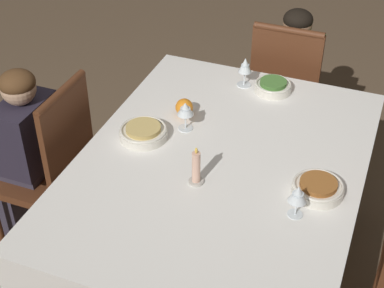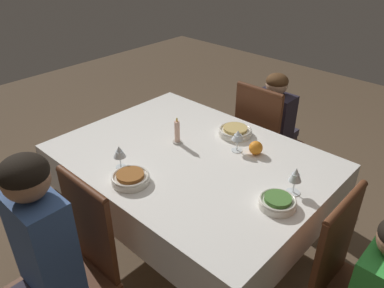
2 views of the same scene
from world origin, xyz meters
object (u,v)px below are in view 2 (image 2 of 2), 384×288
dining_table (191,166)px  chair_north (263,138)px  person_adult_denim (37,262)px  bowl_south (131,178)px  wine_glass_east (296,176)px  candle_centerpiece (177,133)px  person_child_dark (276,126)px  wine_glass_south (119,152)px  orange_fruit (256,148)px  chair_east (350,288)px  bowl_east (277,202)px  bowl_north (235,131)px  chair_south (74,266)px  wine_glass_north (238,136)px

dining_table → chair_north: size_ratio=1.61×
person_adult_denim → bowl_south: bearing=95.9°
wine_glass_east → candle_centerpiece: bearing=-176.8°
bowl_south → chair_north: bearing=88.9°
candle_centerpiece → person_child_dark: bearing=81.9°
chair_north → wine_glass_east: bearing=131.0°
bowl_south → candle_centerpiece: bearing=103.8°
wine_glass_south → orange_fruit: bearing=53.4°
chair_east → bowl_south: bearing=108.7°
bowl_east → person_child_dark: bearing=121.3°
chair_north → person_child_dark: (0.00, 0.17, 0.04)m
chair_north → person_adult_denim: 1.84m
chair_north → bowl_north: (0.07, -0.47, 0.27)m
wine_glass_south → chair_south: bearing=-66.0°
wine_glass_north → orange_fruit: size_ratio=1.69×
chair_east → person_child_dark: (-1.06, 1.05, 0.04)m
person_adult_denim → bowl_north: 1.37m
wine_glass_east → orange_fruit: size_ratio=1.85×
bowl_south → orange_fruit: size_ratio=2.47×
dining_table → wine_glass_south: size_ratio=11.26×
wine_glass_south → bowl_north: 0.77m
chair_south → chair_east: (1.02, 0.79, 0.00)m
dining_table → candle_centerpiece: bearing=163.7°
bowl_north → orange_fruit: size_ratio=2.60×
chair_north → bowl_north: 0.54m
chair_east → orange_fruit: (-0.77, 0.32, 0.28)m
orange_fruit → bowl_south: bearing=-114.9°
dining_table → chair_north: 0.85m
bowl_south → person_child_dark: bearing=89.0°
person_child_dark → person_adult_denim: bearing=91.0°
bowl_south → wine_glass_east: size_ratio=1.33×
bowl_south → orange_fruit: 0.75m
wine_glass_east → orange_fruit: 0.40m
person_child_dark → wine_glass_east: (0.65, -0.92, 0.31)m
chair_east → wine_glass_north: size_ratio=7.00×
candle_centerpiece → bowl_south: bearing=-76.2°
orange_fruit → candle_centerpiece: bearing=-152.6°
bowl_north → orange_fruit: orange_fruit is taller
bowl_east → chair_south: bearing=-128.0°
bowl_south → bowl_east: (0.67, 0.36, 0.00)m
bowl_south → wine_glass_east: (0.67, 0.50, 0.08)m
chair_south → person_adult_denim: 0.22m
bowl_north → orange_fruit: bearing=-23.8°
chair_south → wine_glass_north: 1.13m
bowl_east → wine_glass_north: size_ratio=1.31×
chair_north → chair_east: bearing=140.2°
bowl_north → wine_glass_south: bearing=-108.2°
wine_glass_east → orange_fruit: wine_glass_east is taller
bowl_east → wine_glass_south: bearing=-159.6°
chair_east → person_adult_denim: size_ratio=0.81×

